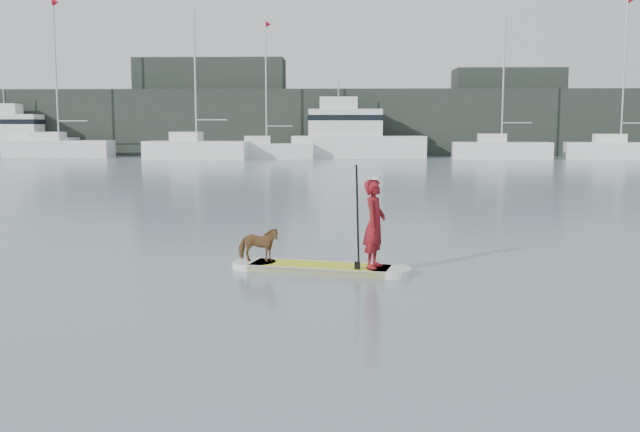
{
  "coord_description": "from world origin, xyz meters",
  "views": [
    {
      "loc": [
        2.42,
        -14.2,
        2.56
      ],
      "look_at": [
        2.04,
        -1.66,
        1.0
      ],
      "focal_mm": 40.0,
      "sensor_mm": 36.0,
      "label": 1
    }
  ],
  "objects_px": {
    "paddler": "(375,224)",
    "sailboat_e": "(500,149)",
    "motor_yacht_a": "(352,135)",
    "sailboat_f": "(619,149)",
    "sailboat_b": "(58,147)",
    "sailboat_c": "(196,149)",
    "motor_yacht_b": "(17,137)",
    "paddleboard": "(320,268)",
    "sailboat_d": "(266,149)",
    "dog": "(258,245)"
  },
  "relations": [
    {
      "from": "sailboat_b",
      "to": "sailboat_c",
      "type": "distance_m",
      "value": 13.27
    },
    {
      "from": "sailboat_d",
      "to": "sailboat_f",
      "type": "height_order",
      "value": "sailboat_f"
    },
    {
      "from": "paddleboard",
      "to": "paddler",
      "type": "distance_m",
      "value": 1.29
    },
    {
      "from": "paddler",
      "to": "sailboat_b",
      "type": "xyz_separation_m",
      "value": [
        -25.0,
        48.61,
        0.03
      ]
    },
    {
      "from": "sailboat_c",
      "to": "sailboat_e",
      "type": "relative_size",
      "value": 1.04
    },
    {
      "from": "sailboat_e",
      "to": "sailboat_f",
      "type": "height_order",
      "value": "sailboat_f"
    },
    {
      "from": "sailboat_b",
      "to": "sailboat_f",
      "type": "bearing_deg",
      "value": -3.98
    },
    {
      "from": "dog",
      "to": "sailboat_b",
      "type": "relative_size",
      "value": 0.06
    },
    {
      "from": "paddler",
      "to": "sailboat_c",
      "type": "bearing_deg",
      "value": 32.87
    },
    {
      "from": "dog",
      "to": "sailboat_f",
      "type": "height_order",
      "value": "sailboat_f"
    },
    {
      "from": "sailboat_c",
      "to": "motor_yacht_a",
      "type": "xyz_separation_m",
      "value": [
        12.61,
        4.02,
        1.03
      ]
    },
    {
      "from": "paddleboard",
      "to": "sailboat_c",
      "type": "bearing_deg",
      "value": 117.34
    },
    {
      "from": "sailboat_c",
      "to": "sailboat_e",
      "type": "height_order",
      "value": "sailboat_c"
    },
    {
      "from": "sailboat_f",
      "to": "paddler",
      "type": "bearing_deg",
      "value": -104.73
    },
    {
      "from": "sailboat_e",
      "to": "sailboat_f",
      "type": "xyz_separation_m",
      "value": [
        9.53,
        -0.2,
        0.05
      ]
    },
    {
      "from": "paddler",
      "to": "dog",
      "type": "xyz_separation_m",
      "value": [
        -2.1,
        0.49,
        -0.46
      ]
    },
    {
      "from": "motor_yacht_a",
      "to": "sailboat_d",
      "type": "bearing_deg",
      "value": -162.39
    },
    {
      "from": "sailboat_b",
      "to": "sailboat_f",
      "type": "height_order",
      "value": "sailboat_b"
    },
    {
      "from": "paddler",
      "to": "sailboat_c",
      "type": "xyz_separation_m",
      "value": [
        -12.29,
        44.79,
        -0.02
      ]
    },
    {
      "from": "dog",
      "to": "sailboat_f",
      "type": "distance_m",
      "value": 51.75
    },
    {
      "from": "motor_yacht_b",
      "to": "paddler",
      "type": "bearing_deg",
      "value": -61.05
    },
    {
      "from": "sailboat_e",
      "to": "motor_yacht_b",
      "type": "height_order",
      "value": "sailboat_e"
    },
    {
      "from": "paddler",
      "to": "motor_yacht_b",
      "type": "height_order",
      "value": "motor_yacht_b"
    },
    {
      "from": "paddler",
      "to": "sailboat_f",
      "type": "bearing_deg",
      "value": -7.83
    },
    {
      "from": "paddler",
      "to": "sailboat_c",
      "type": "distance_m",
      "value": 46.44
    },
    {
      "from": "sailboat_d",
      "to": "sailboat_e",
      "type": "height_order",
      "value": "sailboat_e"
    },
    {
      "from": "paddleboard",
      "to": "sailboat_f",
      "type": "height_order",
      "value": "sailboat_f"
    },
    {
      "from": "sailboat_f",
      "to": "motor_yacht_b",
      "type": "bearing_deg",
      "value": -173.61
    },
    {
      "from": "paddler",
      "to": "dog",
      "type": "distance_m",
      "value": 2.2
    },
    {
      "from": "paddler",
      "to": "sailboat_e",
      "type": "height_order",
      "value": "sailboat_e"
    },
    {
      "from": "paddler",
      "to": "dog",
      "type": "height_order",
      "value": "paddler"
    },
    {
      "from": "sailboat_b",
      "to": "sailboat_f",
      "type": "relative_size",
      "value": 1.04
    },
    {
      "from": "paddleboard",
      "to": "sailboat_d",
      "type": "bearing_deg",
      "value": 110.3
    },
    {
      "from": "sailboat_c",
      "to": "sailboat_d",
      "type": "distance_m",
      "value": 5.68
    },
    {
      "from": "sailboat_d",
      "to": "motor_yacht_b",
      "type": "height_order",
      "value": "sailboat_d"
    },
    {
      "from": "sailboat_d",
      "to": "motor_yacht_a",
      "type": "relative_size",
      "value": 0.97
    },
    {
      "from": "dog",
      "to": "paddleboard",
      "type": "bearing_deg",
      "value": -102.29
    },
    {
      "from": "sailboat_b",
      "to": "motor_yacht_a",
      "type": "height_order",
      "value": "sailboat_b"
    },
    {
      "from": "sailboat_f",
      "to": "motor_yacht_b",
      "type": "distance_m",
      "value": 51.36
    },
    {
      "from": "sailboat_b",
      "to": "dog",
      "type": "bearing_deg",
      "value": -65.73
    },
    {
      "from": "sailboat_e",
      "to": "motor_yacht_a",
      "type": "bearing_deg",
      "value": 174.93
    },
    {
      "from": "paddler",
      "to": "motor_yacht_a",
      "type": "xyz_separation_m",
      "value": [
        0.33,
        48.81,
        1.01
      ]
    },
    {
      "from": "paddleboard",
      "to": "sailboat_c",
      "type": "xyz_separation_m",
      "value": [
        -11.33,
        44.56,
        0.82
      ]
    },
    {
      "from": "sailboat_c",
      "to": "motor_yacht_b",
      "type": "bearing_deg",
      "value": 166.2
    },
    {
      "from": "paddler",
      "to": "dog",
      "type": "relative_size",
      "value": 2.07
    },
    {
      "from": "paddler",
      "to": "motor_yacht_b",
      "type": "distance_m",
      "value": 58.04
    },
    {
      "from": "sailboat_b",
      "to": "sailboat_c",
      "type": "bearing_deg",
      "value": -17.92
    },
    {
      "from": "sailboat_f",
      "to": "sailboat_b",
      "type": "bearing_deg",
      "value": -172.17
    },
    {
      "from": "sailboat_f",
      "to": "motor_yacht_a",
      "type": "relative_size",
      "value": 1.13
    },
    {
      "from": "sailboat_d",
      "to": "motor_yacht_b",
      "type": "bearing_deg",
      "value": 164.25
    }
  ]
}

